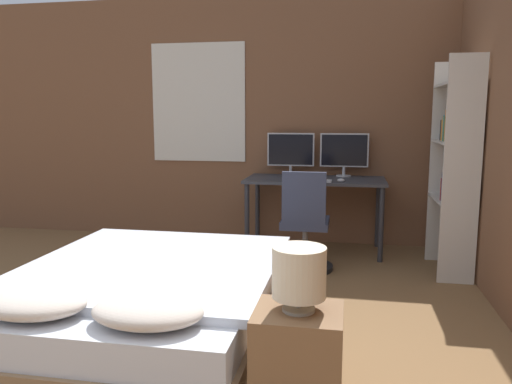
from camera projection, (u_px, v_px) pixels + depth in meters
wall_back at (278, 120)px, 5.51m from camera, size 12.00×0.08×2.70m
bed at (148, 302)px, 3.16m from camera, size 1.58×1.95×0.54m
nightstand at (298, 368)px, 2.25m from camera, size 0.39×0.35×0.55m
bedside_lamp at (299, 273)px, 2.18m from camera, size 0.24×0.24×0.29m
desk at (315, 187)px, 5.14m from camera, size 1.42×0.68×0.76m
monitor_left at (291, 151)px, 5.37m from camera, size 0.50×0.16×0.46m
monitor_right at (344, 152)px, 5.27m from camera, size 0.50×0.16×0.46m
keyboard at (314, 181)px, 4.89m from camera, size 0.35×0.13×0.02m
computer_mouse at (341, 180)px, 4.84m from camera, size 0.07×0.05×0.04m
office_chair at (305, 232)px, 4.52m from camera, size 0.52×0.52×0.92m
bookshelf at (456, 156)px, 4.33m from camera, size 0.30×0.72×1.89m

